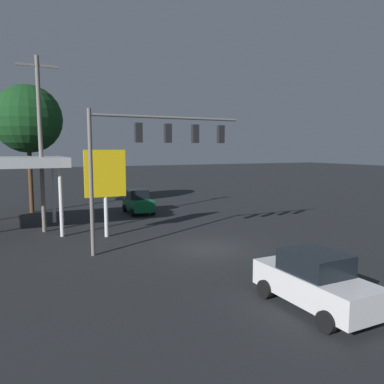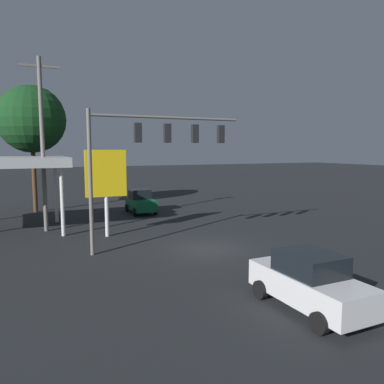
{
  "view_description": "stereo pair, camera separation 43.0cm",
  "coord_description": "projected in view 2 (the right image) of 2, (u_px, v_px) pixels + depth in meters",
  "views": [
    {
      "loc": [
        9.23,
        17.41,
        5.3
      ],
      "look_at": [
        0.0,
        -2.0,
        2.84
      ],
      "focal_mm": 35.0,
      "sensor_mm": 36.0,
      "label": 1
    },
    {
      "loc": [
        8.84,
        17.59,
        5.3
      ],
      "look_at": [
        0.0,
        -2.0,
        2.84
      ],
      "focal_mm": 35.0,
      "sensor_mm": 36.0,
      "label": 2
    }
  ],
  "objects": [
    {
      "name": "price_sign",
      "position": [
        106.0,
        176.0,
        22.49
      ],
      "size": [
        2.45,
        0.27,
        5.27
      ],
      "color": "silver",
      "rests_on": "ground"
    },
    {
      "name": "utility_pole",
      "position": [
        42.0,
        141.0,
        23.72
      ],
      "size": [
        2.4,
        0.26,
        11.04
      ],
      "color": "slate",
      "rests_on": "ground"
    },
    {
      "name": "ground_plane",
      "position": [
        207.0,
        248.0,
        20.14
      ],
      "size": [
        200.0,
        200.0,
        0.0
      ],
      "primitive_type": "plane",
      "color": "black"
    },
    {
      "name": "traffic_signal_assembly",
      "position": [
        154.0,
        145.0,
        19.62
      ],
      "size": [
        8.37,
        0.43,
        7.27
      ],
      "color": "slate",
      "rests_on": "ground"
    },
    {
      "name": "hatchback_crossing",
      "position": [
        140.0,
        202.0,
        31.22
      ],
      "size": [
        2.0,
        3.82,
        1.97
      ],
      "rotation": [
        0.0,
        0.0,
        1.56
      ],
      "color": "#0C592D",
      "rests_on": "ground"
    },
    {
      "name": "sedan_waiting",
      "position": [
        309.0,
        282.0,
        12.35
      ],
      "size": [
        2.12,
        4.43,
        1.93
      ],
      "rotation": [
        0.0,
        0.0,
        1.59
      ],
      "color": "silver",
      "rests_on": "ground"
    },
    {
      "name": "street_tree",
      "position": [
        31.0,
        119.0,
        30.93
      ],
      "size": [
        5.54,
        5.54,
        10.55
      ],
      "color": "#4C331E",
      "rests_on": "ground"
    }
  ]
}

